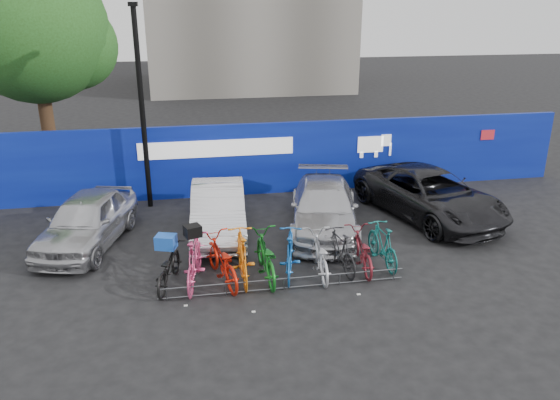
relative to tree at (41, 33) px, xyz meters
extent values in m
plane|color=black|center=(6.77, -10.06, -5.07)|extent=(100.00, 100.00, 0.00)
cube|color=navy|center=(6.77, -4.06, -3.87)|extent=(22.00, 0.15, 2.40)
cube|color=white|center=(5.77, -4.16, -3.42)|extent=(5.00, 0.02, 0.55)
cube|color=white|center=(10.97, -4.16, -3.52)|extent=(1.20, 0.02, 0.90)
cube|color=red|center=(15.27, -4.16, -3.37)|extent=(0.50, 0.02, 0.35)
cylinder|color=#382314|center=(-0.23, -0.06, -3.07)|extent=(0.50, 0.50, 4.00)
sphere|color=#224615|center=(-0.23, -0.06, 0.13)|extent=(5.20, 5.20, 5.20)
sphere|color=#224615|center=(0.97, 0.24, -0.47)|extent=(3.20, 3.20, 3.20)
cylinder|color=black|center=(3.57, -4.66, -2.07)|extent=(0.16, 0.16, 6.00)
cube|color=black|center=(3.57, -4.66, 0.98)|extent=(0.25, 0.50, 0.12)
cylinder|color=#595B60|center=(6.77, -10.66, -4.79)|extent=(5.60, 0.03, 0.03)
cylinder|color=#595B60|center=(6.77, -10.66, -5.02)|extent=(5.60, 0.03, 0.03)
cylinder|color=#595B60|center=(4.17, -10.66, -4.93)|extent=(0.03, 0.03, 0.28)
cylinder|color=#595B60|center=(5.47, -10.66, -4.93)|extent=(0.03, 0.03, 0.28)
cylinder|color=#595B60|center=(6.77, -10.66, -4.93)|extent=(0.03, 0.03, 0.28)
cylinder|color=#595B60|center=(8.07, -10.66, -4.93)|extent=(0.03, 0.03, 0.28)
cylinder|color=#595B60|center=(9.37, -10.66, -4.93)|extent=(0.03, 0.03, 0.28)
imported|color=#B0B0B5|center=(2.10, -7.35, -4.37)|extent=(2.66, 4.38, 1.39)
imported|color=silver|center=(5.57, -7.15, -4.39)|extent=(1.72, 4.23, 1.36)
imported|color=#B9B9BE|center=(8.52, -7.44, -4.41)|extent=(2.84, 4.84, 1.32)
imported|color=black|center=(11.86, -7.05, -4.36)|extent=(3.69, 5.59, 1.43)
imported|color=black|center=(4.22, -9.98, -4.60)|extent=(1.04, 1.88, 0.94)
imported|color=#D54074|center=(4.82, -10.03, -4.47)|extent=(0.92, 2.07, 1.20)
imported|color=red|center=(5.43, -10.00, -4.53)|extent=(1.20, 2.17, 1.08)
imported|color=orange|center=(5.91, -9.97, -4.48)|extent=(0.58, 1.98, 1.19)
imported|color=#126B1B|center=(6.45, -9.98, -4.53)|extent=(0.79, 2.08, 1.08)
imported|color=blue|center=(7.05, -9.96, -4.51)|extent=(0.93, 1.92, 1.11)
imported|color=#B6B8BE|center=(7.74, -10.05, -4.57)|extent=(0.78, 1.94, 1.00)
imported|color=black|center=(8.27, -9.94, -4.56)|extent=(0.74, 1.76, 1.03)
imported|color=maroon|center=(8.81, -9.94, -4.58)|extent=(0.76, 1.89, 0.97)
imported|color=#146B67|center=(9.38, -9.83, -4.54)|extent=(0.60, 1.78, 1.06)
cube|color=blue|center=(4.22, -9.98, -3.98)|extent=(0.52, 0.45, 0.31)
cube|color=black|center=(4.82, -10.03, -3.74)|extent=(0.43, 0.41, 0.26)
camera|label=1|loc=(4.76, -21.33, 1.10)|focal=35.00mm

